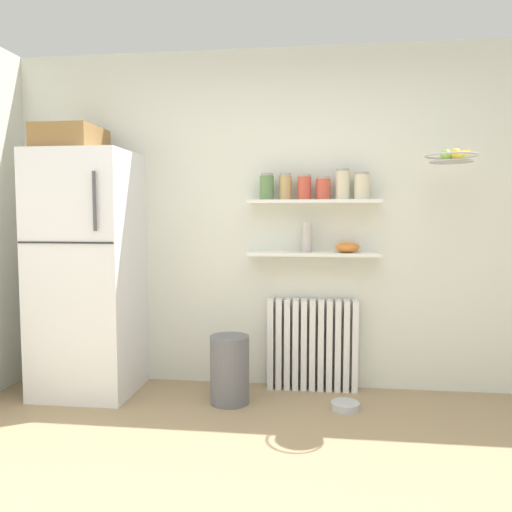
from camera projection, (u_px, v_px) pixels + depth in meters
ground_plane at (278, 484)px, 2.51m from camera, size 7.04×7.04×0.00m
back_wall at (294, 220)px, 3.94m from camera, size 7.04×0.10×2.60m
refrigerator at (87, 268)px, 3.79m from camera, size 0.70×0.68×1.98m
radiator at (312, 345)px, 3.87m from camera, size 0.68×0.12×0.70m
wall_shelf_lower at (313, 254)px, 3.79m from camera, size 0.98×0.22×0.02m
wall_shelf_upper at (314, 201)px, 3.76m from camera, size 0.98×0.22×0.02m
storage_jar_0 at (267, 187)px, 3.79m from camera, size 0.11×0.11×0.20m
storage_jar_1 at (285, 187)px, 3.77m from camera, size 0.09×0.09×0.20m
storage_jar_2 at (304, 187)px, 3.76m from camera, size 0.10×0.10×0.19m
storage_jar_3 at (323, 188)px, 3.74m from camera, size 0.11×0.11×0.17m
storage_jar_4 at (343, 184)px, 3.72m from camera, size 0.10×0.10×0.23m
storage_jar_5 at (362, 186)px, 3.70m from camera, size 0.12×0.12×0.20m
vase at (307, 237)px, 3.78m from camera, size 0.08×0.08×0.23m
shelf_bowl at (347, 247)px, 3.75m from camera, size 0.18×0.18×0.08m
trash_bin at (230, 369)px, 3.60m from camera, size 0.28×0.28×0.48m
pet_food_bowl at (345, 406)px, 3.49m from camera, size 0.20×0.20×0.05m
hanging_fruit_basket at (452, 157)px, 3.36m from camera, size 0.34×0.34×0.10m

